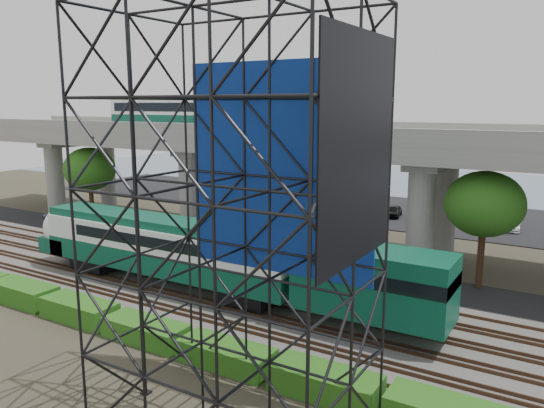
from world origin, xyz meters
The scene contains 13 objects.
ground centered at (0.00, 0.00, 0.00)m, with size 140.00×140.00×0.00m, color #474233.
ballast_bed centered at (0.00, 2.00, 0.10)m, with size 90.00×12.00×0.20m, color slate.
service_road centered at (0.00, 10.50, 0.04)m, with size 90.00×5.00×0.08m, color black.
parking_lot centered at (0.00, 34.00, 0.04)m, with size 90.00×18.00×0.08m, color black.
harbor_water centered at (0.00, 56.00, 0.01)m, with size 140.00×40.00×0.03m, color slate.
rail_tracks centered at (0.00, 2.00, 0.28)m, with size 90.00×9.52×0.16m.
commuter_train centered at (-1.27, 2.00, 2.88)m, with size 29.30×3.06×4.30m.
overpass centered at (-1.14, 16.00, 8.21)m, with size 80.00×12.00×12.40m.
scaffold_tower centered at (9.11, -7.98, 7.47)m, with size 9.36×6.36×15.00m.
hedge_strip centered at (1.01, -4.30, 0.56)m, with size 34.60×1.80×1.20m.
trees centered at (-4.67, 16.17, 5.57)m, with size 40.94×16.94×7.69m.
suv centered at (-6.51, 10.79, 0.87)m, with size 2.61×5.66×1.57m, color black.
parked_cars centered at (0.64, 33.78, 0.70)m, with size 37.44×9.72×1.31m.
Camera 1 is at (19.44, -22.52, 11.80)m, focal length 35.00 mm.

